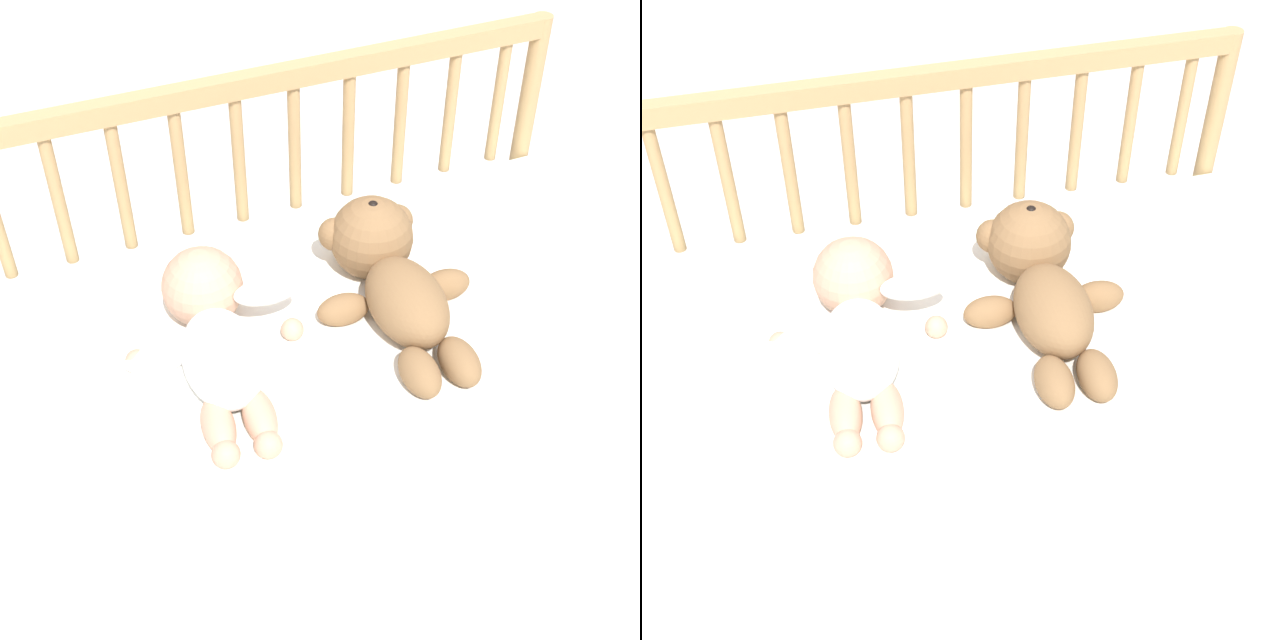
{
  "view_description": "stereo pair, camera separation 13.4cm",
  "coord_description": "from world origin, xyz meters",
  "views": [
    {
      "loc": [
        -0.38,
        -0.9,
        1.51
      ],
      "look_at": [
        0.0,
        -0.0,
        0.59
      ],
      "focal_mm": 50.0,
      "sensor_mm": 36.0,
      "label": 1
    },
    {
      "loc": [
        -0.25,
        -0.95,
        1.51
      ],
      "look_at": [
        0.0,
        -0.0,
        0.59
      ],
      "focal_mm": 50.0,
      "sensor_mm": 36.0,
      "label": 2
    }
  ],
  "objects": [
    {
      "name": "crib_mattress",
      "position": [
        0.0,
        0.0,
        0.27
      ],
      "size": [
        1.21,
        0.68,
        0.53
      ],
      "color": "silver",
      "rests_on": "ground_plane"
    },
    {
      "name": "ground_plane",
      "position": [
        0.0,
        0.0,
        0.0
      ],
      "size": [
        12.0,
        12.0,
        0.0
      ],
      "primitive_type": "plane",
      "color": "silver"
    },
    {
      "name": "crib_rail",
      "position": [
        0.0,
        0.36,
        0.58
      ],
      "size": [
        1.21,
        0.04,
        0.81
      ],
      "color": "tan",
      "rests_on": "ground_plane"
    },
    {
      "name": "blanket",
      "position": [
        0.0,
        -0.01,
        0.53
      ],
      "size": [
        0.78,
        0.5,
        0.01
      ],
      "color": "white",
      "rests_on": "crib_mattress"
    },
    {
      "name": "teddy_bear",
      "position": [
        0.15,
        0.06,
        0.59
      ],
      "size": [
        0.27,
        0.39,
        0.14
      ],
      "color": "olive",
      "rests_on": "crib_mattress"
    },
    {
      "name": "baby",
      "position": [
        -0.15,
        0.04,
        0.58
      ],
      "size": [
        0.29,
        0.39,
        0.13
      ],
      "color": "white",
      "rests_on": "crib_mattress"
    }
  ]
}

